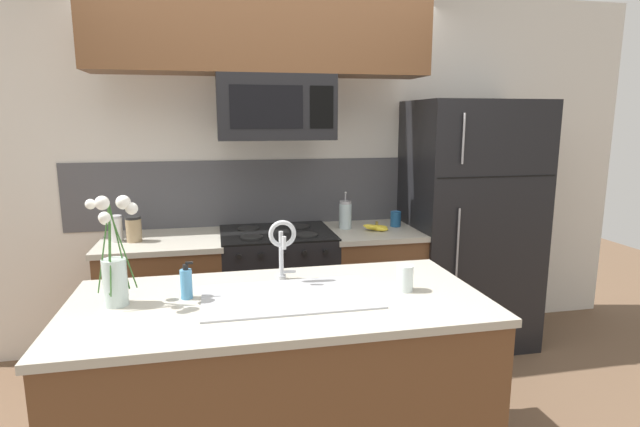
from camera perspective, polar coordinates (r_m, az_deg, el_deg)
name	(u,v)px	position (r m, az deg, el deg)	size (l,w,h in m)	color
rear_partition	(309,170)	(3.79, -1.26, 4.95)	(5.20, 0.10, 2.60)	silver
splash_band	(271,192)	(3.71, -5.66, 2.44)	(2.88, 0.01, 0.48)	#4C4C51
back_counter_left	(166,304)	(3.56, -17.22, -9.90)	(0.78, 0.65, 0.91)	brown
back_counter_right	(371,289)	(3.70, 5.83, -8.63)	(0.64, 0.65, 0.91)	brown
stove_range	(278,296)	(3.56, -4.86, -9.33)	(0.76, 0.64, 0.93)	black
microwave	(275,108)	(3.33, -5.17, 11.94)	(0.74, 0.40, 0.41)	black
upper_cabinet_band	(263,25)	(3.34, -6.58, 20.62)	(2.12, 0.34, 0.60)	brown
refrigerator	(468,224)	(3.89, 16.51, -1.20)	(0.90, 0.74, 1.81)	black
storage_jar_tall	(116,228)	(3.45, -22.30, -1.59)	(0.08, 0.08, 0.17)	silver
storage_jar_medium	(134,229)	(3.40, -20.52, -1.68)	(0.10, 0.10, 0.16)	#997F5B
banana_bunch	(377,228)	(3.52, 6.50, -1.61)	(0.19, 0.15, 0.08)	yellow
french_press	(345,215)	(3.56, 2.91, -0.15)	(0.09, 0.09, 0.27)	silver
coffee_tin	(396,219)	(3.68, 8.64, -0.62)	(0.08, 0.08, 0.11)	#1E5184
island_counter	(281,393)	(2.42, -4.53, -19.72)	(1.81, 0.87, 0.91)	brown
kitchen_sink	(290,312)	(2.26, -3.49, -11.16)	(0.76, 0.44, 0.16)	#ADAFB5
sink_faucet	(282,242)	(2.38, -4.33, -3.25)	(0.14, 0.14, 0.31)	#B7BABF
dish_soap_bottle	(186,283)	(2.27, -15.03, -7.71)	(0.06, 0.05, 0.16)	#4C93C6
drinking_glass	(405,278)	(2.32, 9.66, -7.30)	(0.08, 0.08, 0.12)	silver
flower_vase	(115,267)	(2.25, -22.42, -5.66)	(0.20, 0.19, 0.47)	silver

